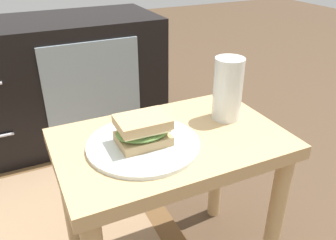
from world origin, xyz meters
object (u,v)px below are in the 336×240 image
(tv_cabinet, at_px, (57,82))
(plate, at_px, (143,144))
(sandwich_front, at_px, (143,130))
(beer_glass, at_px, (228,90))

(tv_cabinet, bearing_deg, plate, -86.46)
(tv_cabinet, distance_m, sandwich_front, 0.98)
(beer_glass, bearing_deg, tv_cabinet, 109.02)
(plate, bearing_deg, beer_glass, 8.92)
(sandwich_front, bearing_deg, plate, -90.00)
(plate, distance_m, sandwich_front, 0.04)
(tv_cabinet, xyz_separation_m, beer_glass, (0.32, -0.92, 0.25))
(tv_cabinet, height_order, beer_glass, beer_glass)
(sandwich_front, distance_m, beer_glass, 0.26)
(sandwich_front, height_order, beer_glass, beer_glass)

